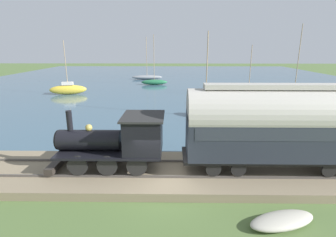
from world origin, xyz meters
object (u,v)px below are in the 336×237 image
Objects in this scene: sailboat_gray at (147,77)px; rowboat_far_out at (276,137)px; sailboat_green at (154,82)px; steam_locomotive at (122,138)px; passenger_coach at (281,124)px; sailboat_yellow at (68,89)px; sailboat_navy at (205,110)px; beached_dinghy at (282,220)px; sailboat_white at (248,91)px; sailboat_red at (294,94)px; rowboat_off_pier at (143,116)px.

rowboat_far_out is (-37.87, -13.25, -0.23)m from sailboat_gray.
steam_locomotive is at bearing 177.36° from sailboat_green.
sailboat_yellow is (25.12, 20.80, -2.20)m from passenger_coach.
sailboat_navy is 16.60m from beached_dinghy.
sailboat_green is at bearing -61.80° from sailboat_yellow.
sailboat_green is at bearing -168.46° from sailboat_gray.
sailboat_white is 19.80m from rowboat_far_out.
sailboat_yellow is 0.93× the size of sailboat_navy.
sailboat_navy is (12.61, 2.21, -2.29)m from passenger_coach.
sailboat_red reaches higher than beached_dinghy.
passenger_coach reaches higher than beached_dinghy.
passenger_coach is 3.31× the size of beached_dinghy.
sailboat_green is at bearing 10.92° from beached_dinghy.
sailboat_green is at bearing 14.96° from rowboat_off_pier.
sailboat_gray is 2.93× the size of beached_dinghy.
sailboat_yellow is at bearing 126.81° from sailboat_green.
sailboat_green is 23.69m from sailboat_navy.
sailboat_green is 1.01× the size of sailboat_gray.
sailboat_navy is at bearing 9.93° from passenger_coach.
rowboat_off_pier is 0.86× the size of beached_dinghy.
passenger_coach reaches higher than rowboat_off_pier.
sailboat_red is 31.56m from sailboat_yellow.
passenger_coach is 1.13× the size of sailboat_gray.
sailboat_green is 2.96× the size of beached_dinghy.
passenger_coach is 1.04× the size of sailboat_red.
sailboat_green is (35.36, 8.80, -2.43)m from passenger_coach.
sailboat_white is 0.86× the size of sailboat_navy.
sailboat_white is 15.06m from sailboat_navy.
sailboat_white is at bearing -13.24° from beached_dinghy.
passenger_coach is at bearing -164.30° from sailboat_white.
beached_dinghy is (-9.87, 3.54, -0.03)m from rowboat_far_out.
sailboat_yellow is at bearing 46.19° from rowboat_far_out.
sailboat_gray is 32.37m from sailboat_navy.
sailboat_navy is (12.61, -5.95, -1.49)m from steam_locomotive.
sailboat_navy is at bearing -167.53° from sailboat_green.
rowboat_off_pier is at bearing 35.10° from passenger_coach.
sailboat_green reaches higher than rowboat_far_out.
steam_locomotive is at bearing 151.40° from sailboat_red.
steam_locomotive is 28.57m from sailboat_red.
sailboat_green is (35.36, 0.65, -1.63)m from steam_locomotive.
sailboat_yellow reaches higher than rowboat_off_pier.
sailboat_green reaches higher than sailboat_gray.
sailboat_navy is 6.24m from rowboat_off_pier.
steam_locomotive is 3.04× the size of rowboat_far_out.
passenger_coach is 1.21× the size of sailboat_navy.
sailboat_navy reaches higher than beached_dinghy.
steam_locomotive is at bearing 179.75° from sailboat_white.
rowboat_off_pier is at bearing 56.55° from rowboat_far_out.
passenger_coach reaches higher than steam_locomotive.
sailboat_navy reaches higher than steam_locomotive.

